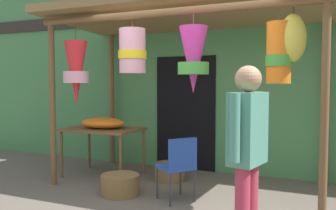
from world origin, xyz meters
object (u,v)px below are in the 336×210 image
at_px(display_table, 103,133).
at_px(wicker_basket_by_table, 120,185).
at_px(folding_chair, 179,163).
at_px(flower_heap_on_table, 103,123).
at_px(customer_foreground, 247,145).
at_px(wicker_basket_spare, 169,172).

relative_size(display_table, wicker_basket_by_table, 2.32).
distance_m(folding_chair, wicker_basket_by_table, 0.92).
distance_m(flower_heap_on_table, customer_foreground, 3.32).
bearing_deg(wicker_basket_spare, display_table, -171.18).
relative_size(flower_heap_on_table, folding_chair, 0.90).
bearing_deg(folding_chair, flower_heap_on_table, 156.61).
height_order(wicker_basket_by_table, customer_foreground, customer_foreground).
height_order(wicker_basket_spare, customer_foreground, customer_foreground).
bearing_deg(wicker_basket_spare, folding_chair, -59.68).
bearing_deg(folding_chair, wicker_basket_spare, 120.32).
bearing_deg(flower_heap_on_table, folding_chair, -23.39).
height_order(display_table, wicker_basket_spare, display_table).
distance_m(flower_heap_on_table, folding_chair, 1.81).
distance_m(display_table, folding_chair, 1.82).
bearing_deg(wicker_basket_spare, flower_heap_on_table, -169.15).
bearing_deg(wicker_basket_by_table, flower_heap_on_table, 136.00).
bearing_deg(display_table, wicker_basket_spare, 8.82).
distance_m(display_table, wicker_basket_spare, 1.27).
bearing_deg(wicker_basket_by_table, wicker_basket_spare, 71.88).
relative_size(display_table, customer_foreground, 0.72).
relative_size(flower_heap_on_table, customer_foreground, 0.45).
distance_m(folding_chair, customer_foreground, 1.69).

